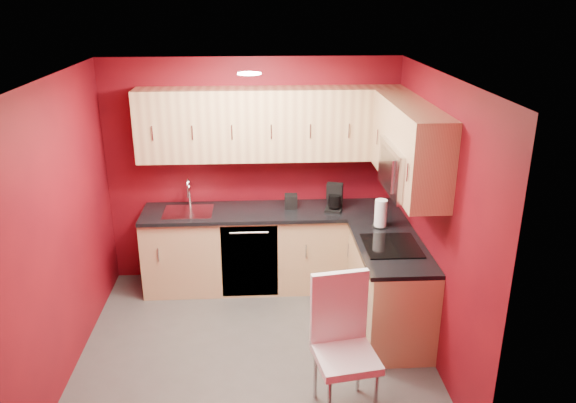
{
  "coord_description": "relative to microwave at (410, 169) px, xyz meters",
  "views": [
    {
      "loc": [
        0.06,
        -4.47,
        3.12
      ],
      "look_at": [
        0.34,
        0.55,
        1.24
      ],
      "focal_mm": 35.0,
      "sensor_mm": 36.0,
      "label": 1
    }
  ],
  "objects": [
    {
      "name": "microwave",
      "position": [
        0.0,
        0.0,
        0.0
      ],
      "size": [
        0.42,
        0.76,
        0.42
      ],
      "color": "silver",
      "rests_on": "upper_cabinets_right"
    },
    {
      "name": "base_cabinets_right",
      "position": [
        -0.09,
        0.05,
        -1.22
      ],
      "size": [
        0.6,
        1.3,
        0.87
      ],
      "primitive_type": "cube",
      "color": "tan",
      "rests_on": "floor"
    },
    {
      "name": "wall_left",
      "position": [
        -2.99,
        -0.2,
        -0.41
      ],
      "size": [
        0.0,
        3.0,
        3.0
      ],
      "primitive_type": "plane",
      "rotation": [
        1.57,
        0.0,
        1.57
      ],
      "color": "maroon",
      "rests_on": "floor"
    },
    {
      "name": "dishwasher_front",
      "position": [
        -1.44,
        0.71,
        -1.22
      ],
      "size": [
        0.6,
        0.02,
        0.82
      ],
      "primitive_type": "cube",
      "color": "black",
      "rests_on": "base_cabinets_back"
    },
    {
      "name": "wall_right",
      "position": [
        0.21,
        -0.2,
        -0.41
      ],
      "size": [
        0.0,
        3.0,
        3.0
      ],
      "primitive_type": "plane",
      "rotation": [
        1.57,
        0.0,
        -1.57
      ],
      "color": "maroon",
      "rests_on": "floor"
    },
    {
      "name": "upper_cabinets_right",
      "position": [
        0.03,
        0.24,
        0.23
      ],
      "size": [
        0.35,
        1.55,
        0.75
      ],
      "color": "tan",
      "rests_on": "wall_right"
    },
    {
      "name": "wall_front",
      "position": [
        -1.39,
        -1.7,
        -0.41
      ],
      "size": [
        3.2,
        0.0,
        3.2
      ],
      "primitive_type": "plane",
      "rotation": [
        -1.57,
        0.0,
        0.0
      ],
      "color": "maroon",
      "rests_on": "floor"
    },
    {
      "name": "cooktop",
      "position": [
        -0.11,
        0.0,
        -0.74
      ],
      "size": [
        0.5,
        0.55,
        0.01
      ],
      "primitive_type": "cube",
      "color": "black",
      "rests_on": "countertop_right"
    },
    {
      "name": "base_cabinets_back",
      "position": [
        -1.19,
        1.0,
        -1.22
      ],
      "size": [
        2.8,
        0.6,
        0.87
      ],
      "primitive_type": "cube",
      "color": "tan",
      "rests_on": "floor"
    },
    {
      "name": "napkin_holder",
      "position": [
        -0.98,
        1.05,
        -0.68
      ],
      "size": [
        0.14,
        0.14,
        0.15
      ],
      "primitive_type": null,
      "rotation": [
        0.0,
        0.0,
        -0.04
      ],
      "color": "black",
      "rests_on": "countertop_back"
    },
    {
      "name": "dining_chair",
      "position": [
        -0.69,
        -1.09,
        -1.1
      ],
      "size": [
        0.53,
        0.54,
        1.12
      ],
      "primitive_type": null,
      "rotation": [
        0.0,
        0.0,
        0.16
      ],
      "color": "white",
      "rests_on": "floor"
    },
    {
      "name": "countertop_back",
      "position": [
        -1.19,
        0.99,
        -0.77
      ],
      "size": [
        2.8,
        0.63,
        0.04
      ],
      "primitive_type": "cube",
      "color": "black",
      "rests_on": "base_cabinets_back"
    },
    {
      "name": "upper_cabinets_back",
      "position": [
        -1.19,
        1.13,
        0.17
      ],
      "size": [
        2.8,
        0.35,
        0.75
      ],
      "primitive_type": "cube",
      "color": "tan",
      "rests_on": "wall_back"
    },
    {
      "name": "countertop_right",
      "position": [
        -0.11,
        0.04,
        -0.77
      ],
      "size": [
        0.63,
        1.27,
        0.04
      ],
      "primitive_type": "cube",
      "color": "black",
      "rests_on": "base_cabinets_right"
    },
    {
      "name": "ceiling",
      "position": [
        -1.39,
        -0.2,
        0.84
      ],
      "size": [
        3.2,
        3.2,
        0.0
      ],
      "primitive_type": "plane",
      "rotation": [
        3.14,
        0.0,
        0.0
      ],
      "color": "white",
      "rests_on": "wall_back"
    },
    {
      "name": "floor",
      "position": [
        -1.39,
        -0.2,
        -1.66
      ],
      "size": [
        3.2,
        3.2,
        0.0
      ],
      "primitive_type": "plane",
      "color": "#494644",
      "rests_on": "ground"
    },
    {
      "name": "coffee_maker",
      "position": [
        -0.53,
        0.94,
        -0.61
      ],
      "size": [
        0.22,
        0.27,
        0.29
      ],
      "primitive_type": null,
      "rotation": [
        0.0,
        0.0,
        -0.26
      ],
      "color": "black",
      "rests_on": "countertop_back"
    },
    {
      "name": "sink",
      "position": [
        -2.09,
        1.0,
        -0.72
      ],
      "size": [
        0.52,
        0.42,
        0.35
      ],
      "color": "silver",
      "rests_on": "countertop_back"
    },
    {
      "name": "paper_towel",
      "position": [
        -0.12,
        0.47,
        -0.61
      ],
      "size": [
        0.21,
        0.21,
        0.28
      ],
      "primitive_type": null,
      "rotation": [
        0.0,
        0.0,
        -0.4
      ],
      "color": "white",
      "rests_on": "countertop_right"
    },
    {
      "name": "downlight",
      "position": [
        -1.39,
        0.1,
        0.82
      ],
      "size": [
        0.2,
        0.2,
        0.01
      ],
      "primitive_type": "cylinder",
      "color": "white",
      "rests_on": "ceiling"
    },
    {
      "name": "wall_back",
      "position": [
        -1.39,
        1.3,
        -0.41
      ],
      "size": [
        3.2,
        0.0,
        3.2
      ],
      "primitive_type": "plane",
      "rotation": [
        1.57,
        0.0,
        0.0
      ],
      "color": "maroon",
      "rests_on": "floor"
    }
  ]
}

